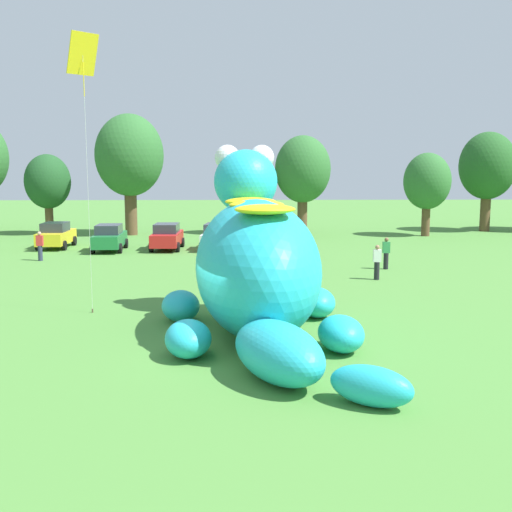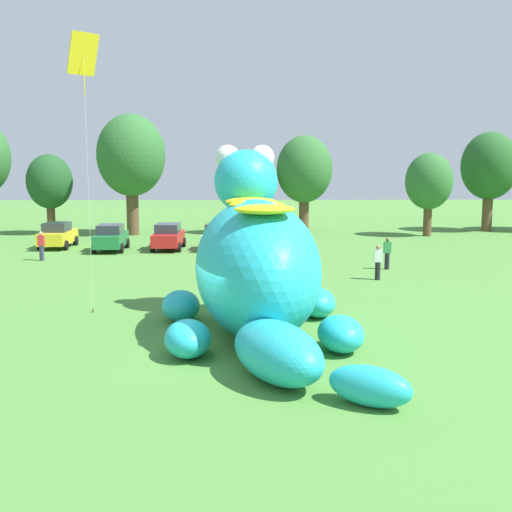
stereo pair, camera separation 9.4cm
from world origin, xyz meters
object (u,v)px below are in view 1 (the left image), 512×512
Objects in this scene: spectator_near_inflatable at (386,253)px; car_white at (217,236)px; spectator_mid_field at (227,267)px; spectator_wandering at (237,248)px; spectator_by_cars at (377,262)px; spectator_far_side at (40,246)px; car_green at (109,238)px; tethered_flying_kite at (83,59)px; car_red at (167,237)px; giant_inflatable_creature at (257,266)px; car_yellow at (56,235)px.

car_white is at bearing 138.87° from spectator_near_inflatable.
spectator_mid_field is 1.00× the size of spectator_wandering.
spectator_far_side is at bearing 160.43° from spectator_by_cars.
car_green is 0.97× the size of car_white.
tethered_flying_kite is at bearing -114.09° from spectator_wandering.
tethered_flying_kite reaches higher than spectator_far_side.
car_green reaches higher than spectator_mid_field.
car_red is 2.42× the size of spectator_far_side.
spectator_near_inflatable is 19.80m from spectator_far_side.
giant_inflatable_creature is 1.17× the size of tethered_flying_kite.
spectator_near_inflatable is at bearing 35.84° from tethered_flying_kite.
car_yellow is 0.99× the size of car_red.
car_green is 1.00× the size of car_red.
spectator_wandering is at bearing -31.99° from car_green.
spectator_by_cars is at bearing -32.64° from car_yellow.
spectator_mid_field and spectator_by_cars have the same top height.
giant_inflatable_creature is 20.55m from spectator_far_side.
spectator_mid_field is at bearing -85.74° from car_white.
car_yellow is 0.96× the size of car_white.
spectator_near_inflatable is 1.00× the size of spectator_by_cars.
car_green is 14.20m from spectator_mid_field.
car_yellow is at bearing 97.01° from spectator_far_side.
spectator_mid_field is (-1.18, 8.80, -1.46)m from giant_inflatable_creature.
car_green is 7.01m from car_white.
spectator_by_cars is at bearing -38.68° from spectator_wandering.
giant_inflatable_creature is at bearing -59.62° from car_yellow.
spectator_near_inflatable and spectator_wandering have the same top height.
giant_inflatable_creature is at bearing -82.36° from spectator_mid_field.
car_yellow and car_green have the same top height.
car_green is at bearing -171.66° from car_red.
car_white reaches higher than spectator_mid_field.
giant_inflatable_creature is at bearing -66.20° from car_green.
car_yellow is at bearing 147.36° from spectator_by_cars.
spectator_by_cars and spectator_far_side have the same top height.
tethered_flying_kite is at bearing -80.55° from car_green.
car_green is 2.43× the size of spectator_near_inflatable.
tethered_flying_kite is at bearing -151.68° from spectator_by_cars.
spectator_by_cars is (11.51, -11.22, -0.01)m from car_red.
car_yellow is 2.40× the size of spectator_wandering.
spectator_by_cars is 0.17× the size of tethered_flying_kite.
spectator_mid_field is 11.31m from tethered_flying_kite.
car_red reaches higher than spectator_far_side.
car_red reaches higher than spectator_wandering.
car_red is 2.42× the size of spectator_mid_field.
car_yellow is 7.60m from car_red.
spectator_mid_field is at bearing -56.17° from car_green.
car_yellow is at bearing 174.95° from car_white.
spectator_mid_field is at bearing 47.66° from tethered_flying_kite.
spectator_mid_field is (0.92, -12.34, -0.01)m from car_white.
spectator_by_cars is (6.08, 9.91, -1.46)m from giant_inflatable_creature.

